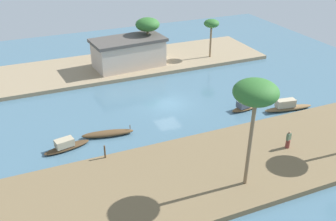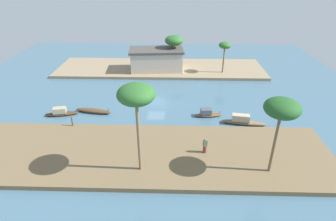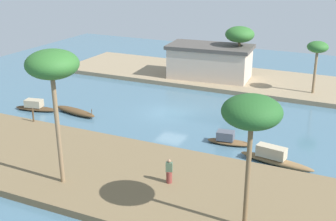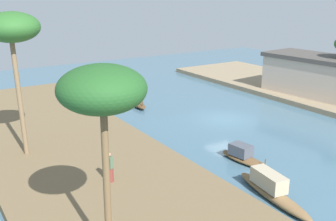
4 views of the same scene
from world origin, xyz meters
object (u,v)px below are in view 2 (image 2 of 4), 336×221
at_px(palm_tree_left_near, 136,96).
at_px(riverside_building, 156,59).
at_px(person_on_near_bank, 205,147).
at_px(palm_tree_left_far, 282,109).
at_px(sampan_midstream, 207,114).
at_px(sampan_upstream_small, 93,111).
at_px(palm_tree_right_tall, 174,41).
at_px(sampan_open_hull, 243,121).
at_px(palm_tree_right_short, 225,46).
at_px(sampan_downstream_large, 61,112).
at_px(mooring_post, 72,121).

relative_size(palm_tree_left_near, riverside_building, 0.87).
bearing_deg(person_on_near_bank, palm_tree_left_far, 139.75).
bearing_deg(sampan_midstream, person_on_near_bank, -104.29).
height_order(palm_tree_left_far, riverside_building, palm_tree_left_far).
xyz_separation_m(sampan_upstream_small, sampan_midstream, (14.56, -0.49, 0.11)).
relative_size(sampan_midstream, riverside_building, 0.37).
bearing_deg(palm_tree_left_far, sampan_midstream, 112.57).
height_order(person_on_near_bank, palm_tree_right_tall, palm_tree_right_tall).
distance_m(sampan_open_hull, person_on_near_bank, 8.15).
bearing_deg(riverside_building, palm_tree_right_tall, 10.90).
distance_m(sampan_open_hull, riverside_building, 21.14).
bearing_deg(palm_tree_right_short, sampan_open_hull, -89.99).
bearing_deg(sampan_open_hull, sampan_downstream_large, -175.14).
relative_size(sampan_upstream_small, sampan_downstream_large, 1.15).
height_order(sampan_open_hull, sampan_midstream, sampan_open_hull).
bearing_deg(mooring_post, palm_tree_right_tall, 60.56).
bearing_deg(riverside_building, palm_tree_left_near, -94.31).
bearing_deg(palm_tree_left_far, sampan_downstream_large, 155.45).
height_order(sampan_upstream_small, riverside_building, riverside_building).
relative_size(sampan_midstream, person_on_near_bank, 2.21).
relative_size(sampan_upstream_small, palm_tree_right_tall, 0.84).
height_order(sampan_open_hull, person_on_near_bank, person_on_near_bank).
bearing_deg(palm_tree_right_short, sampan_downstream_large, -146.12).
relative_size(sampan_open_hull, person_on_near_bank, 3.42).
xyz_separation_m(sampan_open_hull, palm_tree_left_near, (-11.11, -9.09, 7.36)).
relative_size(palm_tree_right_tall, palm_tree_right_short, 1.11).
height_order(sampan_downstream_large, palm_tree_left_near, palm_tree_left_near).
height_order(sampan_open_hull, palm_tree_right_tall, palm_tree_right_tall).
relative_size(palm_tree_left_near, palm_tree_left_far, 1.16).
distance_m(palm_tree_left_near, palm_tree_right_tall, 27.88).
bearing_deg(sampan_downstream_large, riverside_building, 43.96).
height_order(person_on_near_bank, palm_tree_left_near, palm_tree_left_near).
relative_size(mooring_post, riverside_building, 0.12).
relative_size(sampan_midstream, palm_tree_right_short, 0.67).
relative_size(sampan_downstream_large, person_on_near_bank, 2.67).
bearing_deg(palm_tree_left_near, sampan_open_hull, 39.31).
bearing_deg(palm_tree_left_near, palm_tree_left_far, 0.92).
bearing_deg(palm_tree_right_tall, person_on_near_bank, -82.35).
bearing_deg(sampan_downstream_large, sampan_midstream, -10.79).
relative_size(palm_tree_left_far, palm_tree_right_short, 1.37).
xyz_separation_m(sampan_upstream_small, palm_tree_left_near, (7.43, -11.43, 7.55)).
distance_m(sampan_downstream_large, mooring_post, 4.24).
relative_size(mooring_post, palm_tree_left_near, 0.14).
distance_m(sampan_upstream_small, sampan_open_hull, 18.69).
distance_m(person_on_near_bank, riverside_building, 24.88).
height_order(person_on_near_bank, palm_tree_left_far, palm_tree_left_far).
bearing_deg(sampan_midstream, palm_tree_left_near, -129.79).
bearing_deg(sampan_downstream_large, sampan_open_hull, -15.63).
bearing_deg(mooring_post, sampan_downstream_large, 129.17).
xyz_separation_m(sampan_downstream_large, riverside_building, (11.04, 16.11, 1.93)).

